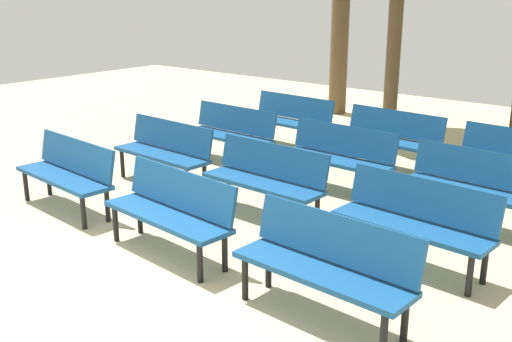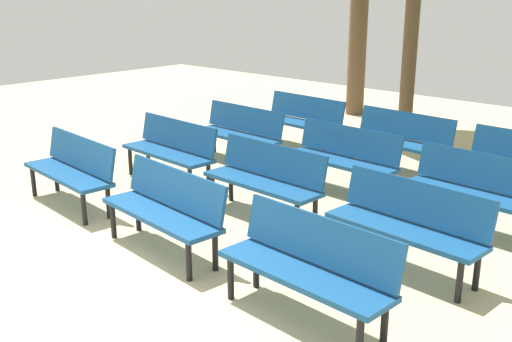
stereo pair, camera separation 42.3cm
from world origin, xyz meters
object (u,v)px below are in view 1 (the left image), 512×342
object	(u,v)px
bench_r0_c0	(68,170)
bench_r0_c1	(172,208)
bench_r1_c1	(266,176)
bench_r2_c1	(339,154)
bench_r0_c2	(326,262)
bench_r1_c0	(165,149)
bench_r2_c0	(231,131)
bench_r3_c1	(391,136)
bench_r2_c2	(474,184)
bench_r3_c0	(290,118)
tree_2	(339,42)
bench_r1_c2	(415,218)

from	to	relation	value
bench_r0_c0	bench_r0_c1	size ratio (longest dim) A/B	1.00
bench_r1_c1	bench_r2_c1	xyz separation A→B (m)	(0.14, 1.41, 0.00)
bench_r0_c2	bench_r1_c0	world-z (taller)	same
bench_r2_c0	bench_r2_c1	distance (m)	2.04
bench_r1_c1	bench_r3_c1	size ratio (longest dim) A/B	0.99
bench_r0_c0	bench_r0_c1	world-z (taller)	same
bench_r2_c2	bench_r3_c0	size ratio (longest dim) A/B	1.00
bench_r3_c0	bench_r3_c1	world-z (taller)	same
bench_r1_c1	bench_r2_c1	size ratio (longest dim) A/B	1.00
bench_r1_c1	bench_r3_c0	xyz separation A→B (m)	(-1.78, 2.89, 0.00)
bench_r0_c2	bench_r2_c1	world-z (taller)	same
bench_r2_c1	tree_2	size ratio (longest dim) A/B	0.53
bench_r1_c1	bench_r3_c0	bearing A→B (deg)	122.96
bench_r2_c1	bench_r2_c2	xyz separation A→B (m)	(1.90, -0.11, 0.00)
bench_r1_c2	bench_r3_c0	bearing A→B (deg)	144.32
bench_r1_c1	tree_2	xyz separation A→B (m)	(-2.70, 5.88, 1.02)
bench_r1_c2	bench_r2_c0	world-z (taller)	same
bench_r2_c1	bench_r1_c2	bearing A→B (deg)	-38.44
bench_r2_c0	bench_r3_c1	distance (m)	2.47
bench_r2_c0	bench_r3_c1	bearing A→B (deg)	33.84
bench_r0_c0	bench_r2_c1	size ratio (longest dim) A/B	1.01
bench_r2_c2	bench_r1_c0	bearing A→B (deg)	-160.31
bench_r0_c2	bench_r2_c0	xyz separation A→B (m)	(-3.76, 3.02, 0.00)
bench_r0_c0	bench_r3_c1	bearing A→B (deg)	66.39
bench_r0_c0	bench_r2_c1	distance (m)	3.53
bench_r1_c2	bench_r3_c0	xyz separation A→B (m)	(-3.76, 3.03, 0.00)
bench_r1_c0	bench_r2_c1	bearing A→B (deg)	35.12
bench_r2_c1	bench_r2_c2	world-z (taller)	same
bench_r0_c1	bench_r1_c1	xyz separation A→B (m)	(0.07, 1.47, 0.00)
bench_r0_c0	bench_r1_c1	distance (m)	2.45
bench_r2_c2	bench_r0_c0	bearing A→B (deg)	-143.93
bench_r3_c1	tree_2	world-z (taller)	tree_2
bench_r2_c0	bench_r3_c0	bearing A→B (deg)	86.52
bench_r0_c1	tree_2	world-z (taller)	tree_2
bench_r1_c2	bench_r3_c1	world-z (taller)	same
bench_r2_c1	bench_r3_c0	size ratio (longest dim) A/B	0.99
bench_r1_c2	bench_r1_c1	bearing A→B (deg)	179.21
bench_r1_c2	bench_r3_c1	bearing A→B (deg)	124.54
bench_r1_c0	bench_r2_c0	size ratio (longest dim) A/B	1.00
bench_r2_c1	tree_2	distance (m)	5.40
bench_r1_c0	bench_r3_c0	world-z (taller)	same
bench_r1_c0	bench_r3_c1	bearing A→B (deg)	54.73
bench_r2_c1	tree_2	bearing A→B (deg)	123.95
bench_r1_c1	bench_r2_c1	world-z (taller)	same
bench_r0_c1	tree_2	xyz separation A→B (m)	(-2.63, 7.35, 1.02)
bench_r1_c2	bench_r2_c1	world-z (taller)	same
bench_r1_c1	bench_r3_c1	world-z (taller)	same
bench_r0_c1	tree_2	distance (m)	7.88
bench_r2_c2	bench_r1_c1	bearing A→B (deg)	-144.67
bench_r1_c0	bench_r1_c1	world-z (taller)	same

